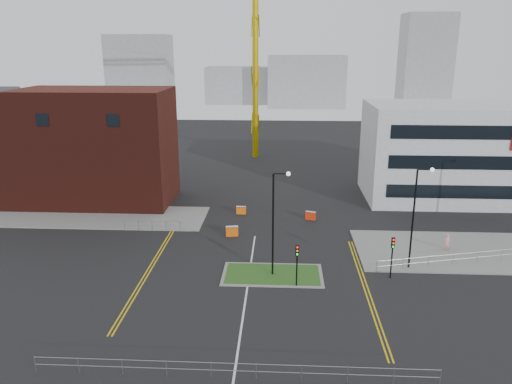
# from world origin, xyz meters

# --- Properties ---
(ground) EXTENTS (200.00, 200.00, 0.00)m
(ground) POSITION_xyz_m (0.00, 0.00, 0.00)
(ground) COLOR black
(ground) RESTS_ON ground
(pavement_left) EXTENTS (28.00, 8.00, 0.12)m
(pavement_left) POSITION_xyz_m (-20.00, 22.00, 0.06)
(pavement_left) COLOR slate
(pavement_left) RESTS_ON ground
(pavement_right) EXTENTS (24.00, 10.00, 0.12)m
(pavement_right) POSITION_xyz_m (22.00, 14.00, 0.06)
(pavement_right) COLOR slate
(pavement_right) RESTS_ON ground
(island_kerb) EXTENTS (8.60, 4.60, 0.08)m
(island_kerb) POSITION_xyz_m (2.00, 8.00, 0.04)
(island_kerb) COLOR slate
(island_kerb) RESTS_ON ground
(grass_island) EXTENTS (8.00, 4.00, 0.12)m
(grass_island) POSITION_xyz_m (2.00, 8.00, 0.06)
(grass_island) COLOR #274E1A
(grass_island) RESTS_ON ground
(brick_building) EXTENTS (24.20, 10.07, 14.24)m
(brick_building) POSITION_xyz_m (-22.97, 28.00, 6.85)
(brick_building) COLOR #431610
(brick_building) RESTS_ON ground
(office_block) EXTENTS (25.00, 12.20, 12.00)m
(office_block) POSITION_xyz_m (26.01, 31.97, 6.00)
(office_block) COLOR silver
(office_block) RESTS_ON ground
(streetlamp_island) EXTENTS (1.46, 0.36, 9.18)m
(streetlamp_island) POSITION_xyz_m (2.22, 8.00, 5.41)
(streetlamp_island) COLOR black
(streetlamp_island) RESTS_ON ground
(streetlamp_right_near) EXTENTS (1.46, 0.36, 9.18)m
(streetlamp_right_near) POSITION_xyz_m (14.22, 10.00, 5.41)
(streetlamp_right_near) COLOR black
(streetlamp_right_near) RESTS_ON ground
(traffic_light_island) EXTENTS (0.28, 0.33, 3.65)m
(traffic_light_island) POSITION_xyz_m (4.00, 5.98, 2.57)
(traffic_light_island) COLOR black
(traffic_light_island) RESTS_ON ground
(traffic_light_right) EXTENTS (0.28, 0.33, 3.65)m
(traffic_light_right) POSITION_xyz_m (12.00, 7.98, 2.57)
(traffic_light_right) COLOR black
(traffic_light_right) RESTS_ON ground
(railing_front) EXTENTS (24.05, 0.05, 1.10)m
(railing_front) POSITION_xyz_m (0.00, -6.00, 0.78)
(railing_front) COLOR gray
(railing_front) RESTS_ON ground
(railing_left) EXTENTS (6.05, 0.05, 1.10)m
(railing_left) POSITION_xyz_m (-11.00, 18.00, 0.74)
(railing_left) COLOR gray
(railing_left) RESTS_ON ground
(railing_right) EXTENTS (19.05, 5.05, 1.10)m
(railing_right) POSITION_xyz_m (20.50, 11.50, 0.78)
(railing_right) COLOR gray
(railing_right) RESTS_ON ground
(centre_line) EXTENTS (0.15, 30.00, 0.01)m
(centre_line) POSITION_xyz_m (0.00, 2.00, 0.01)
(centre_line) COLOR silver
(centre_line) RESTS_ON ground
(yellow_left_a) EXTENTS (0.12, 24.00, 0.01)m
(yellow_left_a) POSITION_xyz_m (-9.00, 10.00, 0.01)
(yellow_left_a) COLOR gold
(yellow_left_a) RESTS_ON ground
(yellow_left_b) EXTENTS (0.12, 24.00, 0.01)m
(yellow_left_b) POSITION_xyz_m (-8.70, 10.00, 0.01)
(yellow_left_b) COLOR gold
(yellow_left_b) RESTS_ON ground
(yellow_right_a) EXTENTS (0.12, 20.00, 0.01)m
(yellow_right_a) POSITION_xyz_m (9.50, 6.00, 0.01)
(yellow_right_a) COLOR gold
(yellow_right_a) RESTS_ON ground
(yellow_right_b) EXTENTS (0.12, 20.00, 0.01)m
(yellow_right_b) POSITION_xyz_m (9.80, 6.00, 0.01)
(yellow_right_b) COLOR gold
(yellow_right_b) RESTS_ON ground
(skyline_a) EXTENTS (18.00, 12.00, 22.00)m
(skyline_a) POSITION_xyz_m (-40.00, 120.00, 11.00)
(skyline_a) COLOR gray
(skyline_a) RESTS_ON ground
(skyline_b) EXTENTS (24.00, 12.00, 16.00)m
(skyline_b) POSITION_xyz_m (10.00, 130.00, 8.00)
(skyline_b) COLOR gray
(skyline_b) RESTS_ON ground
(skyline_c) EXTENTS (14.00, 12.00, 28.00)m
(skyline_c) POSITION_xyz_m (45.00, 125.00, 14.00)
(skyline_c) COLOR gray
(skyline_c) RESTS_ON ground
(skyline_d) EXTENTS (30.00, 12.00, 12.00)m
(skyline_d) POSITION_xyz_m (-8.00, 140.00, 6.00)
(skyline_d) COLOR gray
(skyline_d) RESTS_ON ground
(pedestrian) EXTENTS (0.75, 0.66, 1.73)m
(pedestrian) POSITION_xyz_m (18.58, 14.12, 0.87)
(pedestrian) COLOR pink
(pedestrian) RESTS_ON ground
(barrier_left) EXTENTS (1.12, 0.43, 0.93)m
(barrier_left) POSITION_xyz_m (-2.00, 24.00, 0.50)
(barrier_left) COLOR orange
(barrier_left) RESTS_ON ground
(barrier_mid) EXTENTS (1.32, 0.66, 1.06)m
(barrier_mid) POSITION_xyz_m (-2.38, 16.92, 0.58)
(barrier_mid) COLOR #EC5F0D
(barrier_mid) RESTS_ON ground
(barrier_right) EXTENTS (1.19, 0.69, 0.95)m
(barrier_right) POSITION_xyz_m (6.00, 22.43, 0.52)
(barrier_right) COLOR #F4310D
(barrier_right) RESTS_ON ground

